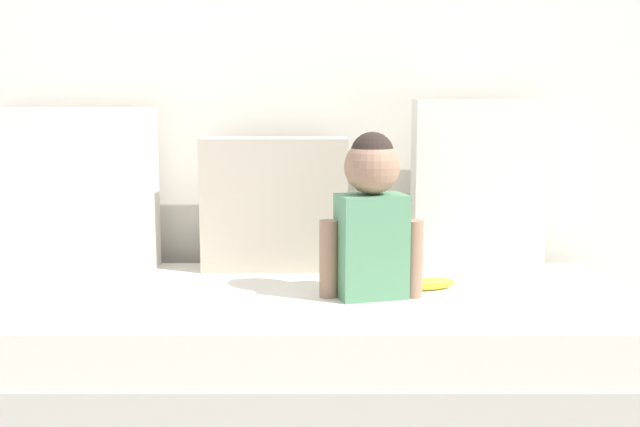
% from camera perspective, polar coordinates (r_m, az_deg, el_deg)
% --- Properties ---
extents(ground_plane, '(12.00, 12.00, 0.00)m').
position_cam_1_polar(ground_plane, '(2.51, -3.70, -14.49)').
color(ground_plane, '#B2ADA3').
extents(back_wall, '(5.49, 0.10, 2.30)m').
position_cam_1_polar(back_wall, '(2.88, -3.18, 11.94)').
color(back_wall, silver).
rests_on(back_wall, ground).
extents(couch, '(2.29, 0.88, 0.39)m').
position_cam_1_polar(couch, '(2.44, -3.75, -10.39)').
color(couch, beige).
rests_on(couch, ground).
extents(throw_pillow_left, '(0.57, 0.16, 0.57)m').
position_cam_1_polar(throw_pillow_left, '(2.80, -18.04, 1.74)').
color(throw_pillow_left, silver).
rests_on(throw_pillow_left, couch).
extents(throw_pillow_center, '(0.51, 0.16, 0.46)m').
position_cam_1_polar(throw_pillow_center, '(2.67, -3.36, 0.72)').
color(throw_pillow_center, '#C1B29E').
rests_on(throw_pillow_center, couch).
extents(throw_pillow_right, '(0.45, 0.16, 0.60)m').
position_cam_1_polar(throw_pillow_right, '(2.71, 11.75, 2.08)').
color(throw_pillow_right, silver).
rests_on(throw_pillow_right, couch).
extents(toddler, '(0.31, 0.18, 0.50)m').
position_cam_1_polar(toddler, '(2.28, 3.94, 0.07)').
color(toddler, '#568E66').
rests_on(toddler, couch).
extents(banana, '(0.18, 0.09, 0.04)m').
position_cam_1_polar(banana, '(2.43, 8.32, -5.25)').
color(banana, yellow).
rests_on(banana, couch).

